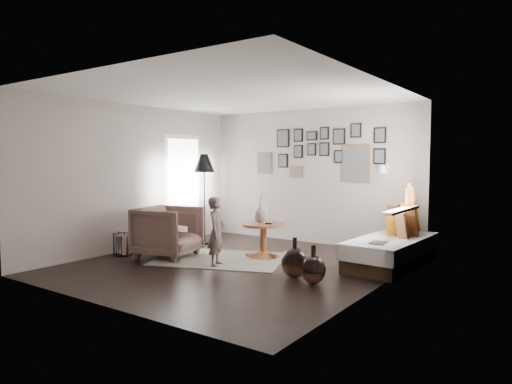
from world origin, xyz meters
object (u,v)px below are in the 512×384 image
Objects in this scene: vase at (260,213)px; floor_lamp at (204,166)px; demijohn_small at (313,269)px; child at (217,232)px; magazine_basket at (123,244)px; pedestal_table at (263,242)px; daybed at (393,246)px; armchair at (168,232)px; demijohn_large at (295,262)px.

floor_lamp is (-1.56, 0.38, 0.76)m from vase.
child is at bearing 177.92° from demijohn_small.
floor_lamp is at bearing 75.70° from magazine_basket.
vase is at bearing 147.03° from demijohn_small.
pedestal_table is 1.74m from demijohn_small.
daybed is 5.28× the size of magazine_basket.
magazine_basket is at bearing -175.87° from demijohn_small.
pedestal_table is 0.78× the size of armchair.
armchair is at bearing -147.20° from pedestal_table.
armchair is 2.79m from demijohn_small.
vase is at bearing -67.62° from armchair.
vase is 0.56× the size of armchair.
demijohn_large is at bearing -37.81° from pedestal_table.
pedestal_table is at bearing -36.91° from child.
daybed reaches higher than magazine_basket.
armchair is (-1.33, -0.86, 0.16)m from pedestal_table.
armchair is at bearing -144.95° from vase.
child reaches higher than demijohn_large.
child is (1.39, -1.31, -0.96)m from floor_lamp.
pedestal_table is 1.38m from demijohn_large.
child reaches higher than pedestal_table.
child is at bearing -99.98° from vase.
demijohn_large is at bearing -102.43° from armchair.
daybed is 3.60× the size of demijohn_large.
child is (-1.34, -0.06, 0.31)m from demijohn_large.
pedestal_table is 0.47m from vase.
armchair is 1.09m from child.
magazine_basket is 3.50m from demijohn_small.
daybed is 4.43m from magazine_basket.
pedestal_table is at bearing -69.87° from armchair.
vase is 0.96m from child.
demijohn_large is at bearing 6.75° from magazine_basket.
child is (-0.16, -0.93, -0.20)m from vase.
child is at bearing -105.01° from pedestal_table.
pedestal_table is 1.59m from armchair.
vase is 0.49× the size of child.
child is (1.09, -0.05, 0.11)m from armchair.
armchair is 0.84m from magazine_basket.
pedestal_table is 0.69× the size of child.
child is (-1.69, 0.06, 0.34)m from demijohn_small.
demijohn_small is at bearing -23.95° from floor_lamp.
daybed is 3.96× the size of demijohn_small.
child is at bearing -43.16° from floor_lamp.
child is at bearing -105.23° from armchair.
armchair is at bearing -179.76° from demijohn_large.
pedestal_table is 1.89× the size of magazine_basket.
pedestal_table reaches higher than demijohn_small.
floor_lamp reaches higher than magazine_basket.
demijohn_large reaches higher than demijohn_small.
demijohn_large reaches higher than magazine_basket.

